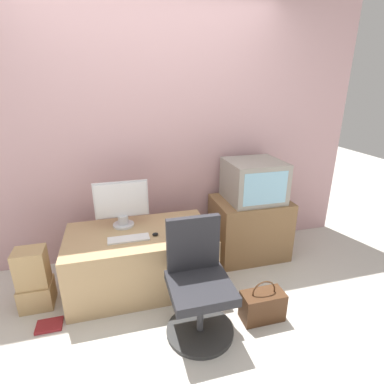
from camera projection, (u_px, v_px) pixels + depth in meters
ground_plane at (183, 340)px, 2.17m from camera, size 12.00×12.00×0.00m
wall_back at (150, 133)px, 2.93m from camera, size 4.40×0.05×2.60m
desk at (141, 259)px, 2.69m from camera, size 1.25×0.70×0.54m
side_stand at (249, 227)px, 3.18m from camera, size 0.75×0.55×0.63m
main_monitor at (122, 204)px, 2.65m from camera, size 0.47×0.19×0.42m
keyboard at (129, 239)px, 2.48m from camera, size 0.34×0.11×0.01m
mouse at (155, 234)px, 2.54m from camera, size 0.05×0.04×0.03m
crt_tv at (254, 181)px, 3.01m from camera, size 0.54×0.51×0.41m
office_chair at (198, 287)px, 2.17m from camera, size 0.50×0.50×0.86m
cardboard_box_lower at (37, 294)px, 2.49m from camera, size 0.26×0.23×0.21m
cardboard_box_upper at (31, 267)px, 2.40m from camera, size 0.24×0.19×0.31m
handbag at (262, 305)px, 2.34m from camera, size 0.33×0.17×0.35m
book at (49, 325)px, 2.29m from camera, size 0.19×0.14×0.02m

